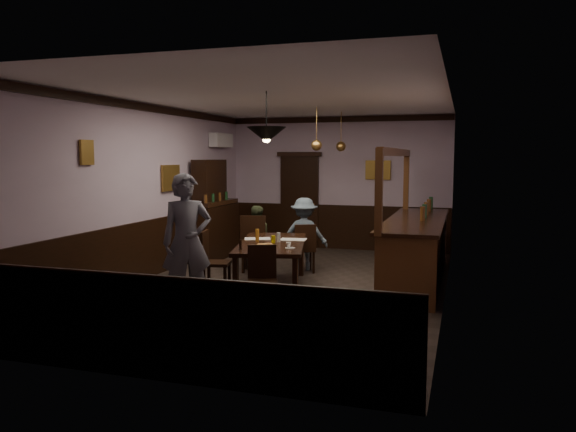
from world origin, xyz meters
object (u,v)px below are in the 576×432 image
at_px(chair_side, 212,258).
at_px(soda_can, 273,239).
at_px(chair_near, 262,276).
at_px(pendant_brass_far, 341,147).
at_px(person_seated_left, 256,238).
at_px(sideboard, 212,219).
at_px(person_standing, 187,242).
at_px(person_seated_right, 304,234).
at_px(pendant_brass_mid, 317,145).
at_px(chair_far_right, 304,246).
at_px(pendant_iron, 266,135).
at_px(dining_table, 272,246).
at_px(bar_counter, 416,248).
at_px(coffee_cup, 289,245).
at_px(chair_far_left, 254,241).

height_order(chair_side, soda_can, chair_side).
relative_size(chair_near, pendant_brass_far, 1.11).
distance_m(person_seated_left, sideboard, 1.52).
bearing_deg(person_standing, person_seated_right, 37.17).
xyz_separation_m(person_standing, soda_can, (0.77, 1.38, -0.12)).
distance_m(person_seated_right, pendant_brass_mid, 1.65).
bearing_deg(chair_far_right, pendant_brass_far, -125.17).
bearing_deg(chair_side, pendant_brass_mid, -37.79).
xyz_separation_m(chair_near, sideboard, (-2.38, 3.50, 0.32)).
bearing_deg(pendant_iron, chair_near, -77.26).
bearing_deg(chair_near, pendant_brass_far, 67.01).
height_order(soda_can, pendant_brass_mid, pendant_brass_mid).
height_order(person_seated_left, pendant_brass_far, pendant_brass_far).
xyz_separation_m(dining_table, bar_counter, (2.13, 1.25, -0.12)).
distance_m(chair_near, person_seated_left, 2.91).
xyz_separation_m(pendant_iron, pendant_brass_far, (0.24, 3.83, -0.10)).
bearing_deg(chair_far_right, sideboard, -46.54).
bearing_deg(coffee_cup, chair_far_right, 84.75).
distance_m(person_seated_left, coffee_cup, 2.24).
distance_m(chair_far_left, pendant_brass_mid, 2.11).
xyz_separation_m(chair_far_left, soda_can, (0.79, -1.20, 0.24)).
bearing_deg(bar_counter, chair_side, -150.85).
relative_size(soda_can, pendant_brass_mid, 0.15).
bearing_deg(chair_far_left, soda_can, 110.12).
bearing_deg(bar_counter, pendant_brass_mid, 162.53).
bearing_deg(person_seated_right, person_seated_left, 3.74).
height_order(soda_can, bar_counter, bar_counter).
bearing_deg(coffee_cup, chair_far_left, 112.33).
distance_m(person_standing, bar_counter, 3.95).
xyz_separation_m(chair_far_right, person_seated_right, (-0.08, 0.26, 0.18)).
bearing_deg(bar_counter, pendant_iron, -133.69).
xyz_separation_m(chair_side, person_standing, (0.13, -1.05, 0.42)).
height_order(person_seated_left, coffee_cup, person_seated_left).
bearing_deg(soda_can, chair_far_left, 123.27).
xyz_separation_m(person_seated_right, bar_counter, (2.06, -0.36, -0.10)).
bearing_deg(pendant_iron, soda_can, 101.55).
height_order(chair_far_right, chair_near, chair_near).
distance_m(chair_side, bar_counter, 3.41).
distance_m(coffee_cup, sideboard, 3.66).
bearing_deg(chair_far_left, sideboard, -52.20).
height_order(person_seated_right, pendant_brass_far, pendant_brass_far).
bearing_deg(chair_near, soda_can, 80.74).
distance_m(person_standing, pendant_iron, 1.85).
bearing_deg(pendant_brass_far, person_seated_left, -126.92).
bearing_deg(chair_near, pendant_brass_mid, 70.02).
height_order(person_seated_right, sideboard, sideboard).
bearing_deg(person_seated_left, pendant_iron, 90.65).
relative_size(chair_far_right, person_seated_left, 0.75).
distance_m(chair_side, person_standing, 1.14).
bearing_deg(soda_can, person_seated_left, 120.04).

